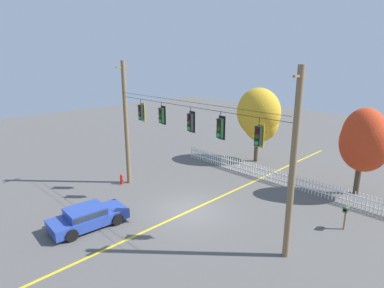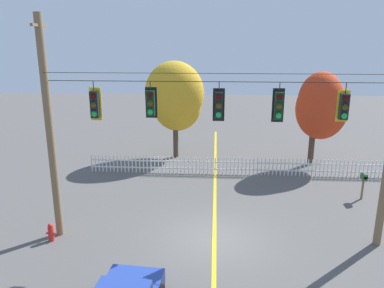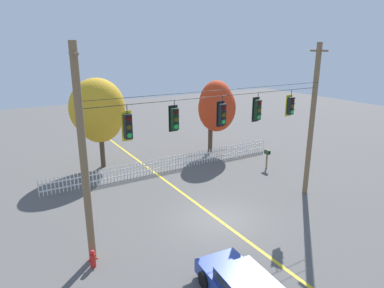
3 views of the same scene
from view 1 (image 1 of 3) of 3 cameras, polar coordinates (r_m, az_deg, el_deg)
ground at (r=19.92m, az=-0.38°, el=-11.62°), size 80.00×80.00×0.00m
lane_centerline_stripe at (r=19.92m, az=-0.38°, el=-11.61°), size 0.16×36.00×0.01m
signal_support_span at (r=18.34m, az=-0.40°, el=0.75°), size 12.99×1.10×8.68m
traffic_signal_southbound_primary at (r=21.53m, az=-8.88°, el=5.49°), size 0.43×0.38×1.49m
traffic_signal_northbound_primary at (r=19.88m, az=-5.30°, el=5.01°), size 0.43×0.38×1.37m
traffic_signal_westbound_side at (r=18.07m, az=-0.23°, el=3.85°), size 0.43×0.38×1.46m
traffic_signal_eastbound_side at (r=16.64m, az=4.99°, el=2.80°), size 0.43×0.38×1.47m
traffic_signal_northbound_secondary at (r=15.29m, az=11.59°, el=1.41°), size 0.43×0.38×1.42m
white_picket_fence at (r=24.52m, az=14.39°, el=-5.48°), size 17.37×0.06×1.03m
autumn_maple_near_fence at (r=28.40m, az=11.69°, el=4.87°), size 3.87×3.28×6.39m
autumn_maple_mid at (r=23.20m, az=27.97°, el=0.65°), size 3.09×2.78×5.90m
parked_car at (r=18.87m, az=-17.81°, el=-11.99°), size 2.15×4.19×1.15m
fire_hydrant at (r=24.15m, az=-12.22°, el=-6.04°), size 0.38×0.22×0.75m
roadside_mailbox at (r=19.34m, az=25.38°, el=-10.47°), size 0.25×0.44×1.35m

